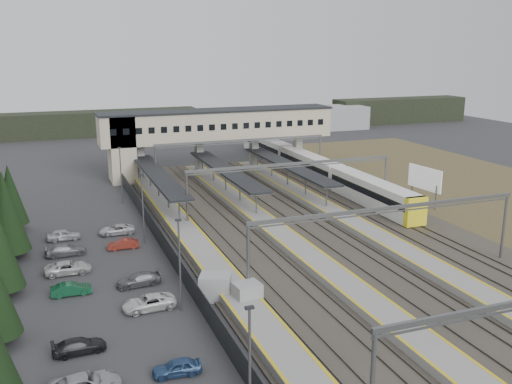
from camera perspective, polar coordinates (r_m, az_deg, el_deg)
name	(u,v)px	position (r m, az deg, el deg)	size (l,w,h in m)	color
ground	(240,265)	(58.50, -1.59, -7.32)	(220.00, 220.00, 0.00)	#2B2B2D
car_park	(112,306)	(49.91, -14.20, -11.00)	(10.69, 44.61, 1.29)	#8F2B00
lampposts	(158,230)	(56.28, -9.78, -3.73)	(0.50, 53.25, 8.07)	slate
fence	(167,248)	(61.11, -8.93, -5.53)	(0.08, 90.00, 2.00)	#26282B
relay_cabin_near	(215,287)	(50.80, -4.07, -9.46)	(3.30, 2.95, 2.26)	gray
relay_cabin_far	(247,295)	(49.50, -0.90, -10.22)	(2.44, 2.11, 2.05)	gray
rail_corridor	(303,237)	(66.06, 4.70, -4.52)	(34.00, 90.00, 0.92)	#322D27
canopies	(226,170)	(84.08, -3.07, 2.21)	(23.10, 30.00, 3.28)	black
footbridge	(203,129)	(97.76, -5.37, 6.27)	(40.40, 6.40, 11.20)	#BCA994
gantries	(333,191)	(63.88, 7.72, 0.08)	(28.40, 62.28, 7.17)	slate
train	(311,166)	(96.44, 5.48, 2.60)	(2.86, 59.75, 3.60)	white
billboard	(425,180)	(82.37, 16.51, 1.20)	(0.86, 6.32, 5.46)	slate
treeline_far	(212,120)	(150.72, -4.45, 7.22)	(170.00, 19.00, 7.00)	black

